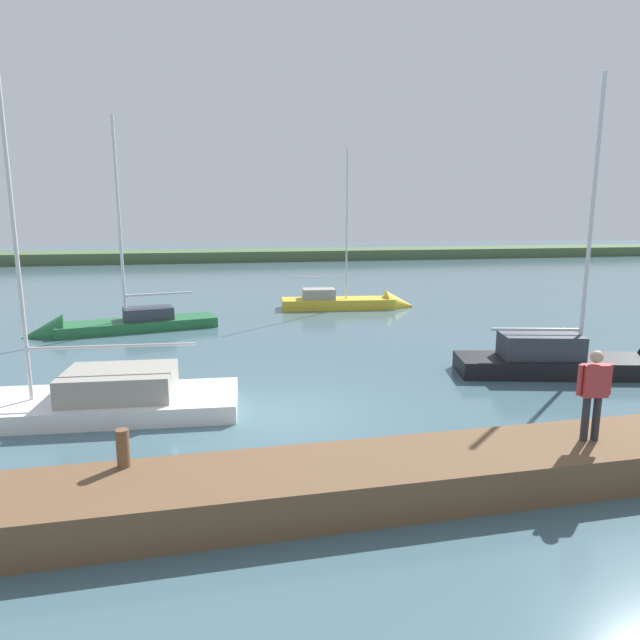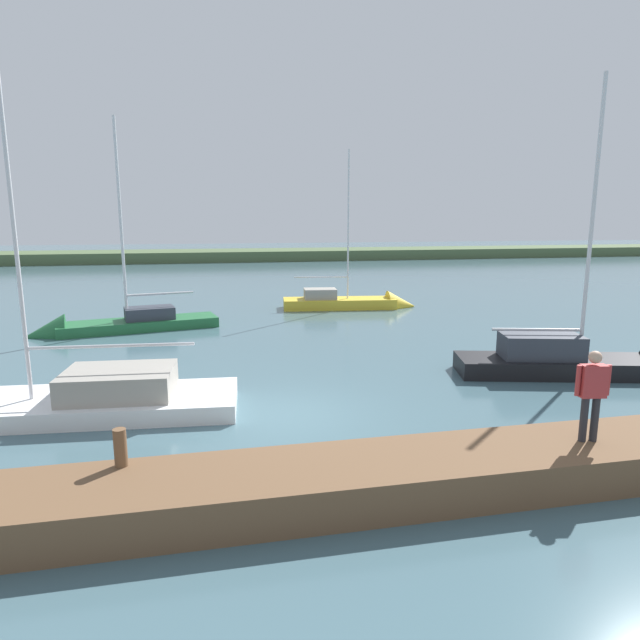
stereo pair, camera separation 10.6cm
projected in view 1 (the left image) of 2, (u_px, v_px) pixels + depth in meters
ground_plane at (288, 416)px, 13.35m from camera, size 200.00×200.00×0.00m
far_shoreline at (221, 260)px, 64.47m from camera, size 180.00×8.00×2.40m
dock_pier at (325, 484)px, 9.17m from camera, size 22.36×1.86×0.73m
mooring_post_far at (123, 448)px, 8.97m from camera, size 0.22×0.22×0.66m
sailboat_outer_mooring at (354, 305)px, 29.69m from camera, size 7.53×2.56×9.33m
sailboat_mid_channel at (588, 366)px, 16.91m from camera, size 7.73×3.49×9.78m
sailboat_far_right at (112, 329)px, 23.37m from camera, size 8.23×3.43×10.00m
person_on_dock at (594, 389)px, 9.92m from camera, size 0.66×0.29×1.75m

